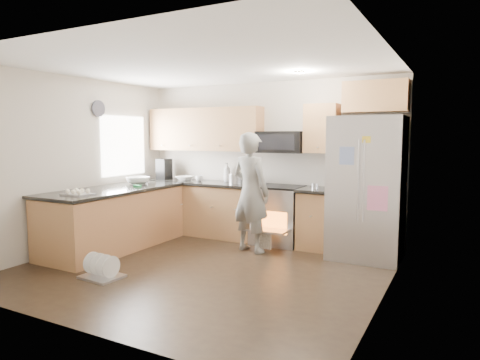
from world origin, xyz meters
The scene contains 8 objects.
ground centered at (0.00, 0.00, 0.00)m, with size 4.50×4.50×0.00m, color black.
room_shell centered at (-0.04, 0.02, 1.67)m, with size 4.54×4.04×2.62m.
back_cabinet_run centered at (-0.59, 1.75, 0.97)m, with size 4.45×0.64×2.50m.
peninsula centered at (-1.75, 0.25, 0.46)m, with size 0.96×2.36×1.04m.
stove_range centered at (0.35, 1.69, 0.68)m, with size 0.76×0.97×1.79m.
refrigerator centered at (1.76, 1.49, 0.99)m, with size 0.97×0.78×1.99m.
person centered at (0.18, 1.06, 0.89)m, with size 0.65×0.42×1.77m, color gray.
dish_rack centered at (-0.89, -0.86, 0.08)m, with size 0.50×0.42×0.29m.
Camera 1 is at (2.97, -4.54, 1.73)m, focal length 32.00 mm.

